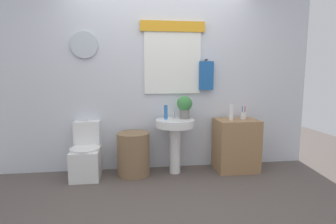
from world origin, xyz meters
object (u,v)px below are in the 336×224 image
object	(u,v)px
wooden_cabinet	(236,145)
lotion_bottle	(231,112)
pedestal_sink	(175,133)
toothbrush_cup	(243,115)
laundry_hamper	(133,154)
toilet	(87,156)
soap_bottle	(166,112)
potted_plant	(185,106)

from	to	relation	value
wooden_cabinet	lotion_bottle	size ratio (longest dim) A/B	3.34
pedestal_sink	toothbrush_cup	xyz separation A→B (m)	(0.97, 0.02, 0.21)
laundry_hamper	wooden_cabinet	world-z (taller)	wooden_cabinet
toilet	pedestal_sink	xyz separation A→B (m)	(1.18, -0.03, 0.28)
pedestal_sink	wooden_cabinet	xyz separation A→B (m)	(0.87, 0.00, -0.20)
soap_bottle	toothbrush_cup	bearing A→B (deg)	-1.59
soap_bottle	toothbrush_cup	distance (m)	1.09
laundry_hamper	potted_plant	size ratio (longest dim) A/B	1.85
laundry_hamper	soap_bottle	world-z (taller)	soap_bottle
toilet	laundry_hamper	bearing A→B (deg)	-3.23
toilet	potted_plant	world-z (taller)	potted_plant
laundry_hamper	potted_plant	distance (m)	0.95
wooden_cabinet	soap_bottle	distance (m)	1.10
wooden_cabinet	lotion_bottle	bearing A→B (deg)	-158.14
soap_bottle	lotion_bottle	bearing A→B (deg)	-5.77
wooden_cabinet	lotion_bottle	world-z (taller)	lotion_bottle
laundry_hamper	potted_plant	bearing A→B (deg)	4.87
pedestal_sink	lotion_bottle	distance (m)	0.82
lotion_bottle	soap_bottle	bearing A→B (deg)	174.23
toilet	toothbrush_cup	world-z (taller)	toothbrush_cup
wooden_cabinet	pedestal_sink	bearing A→B (deg)	180.00
toilet	potted_plant	size ratio (longest dim) A/B	2.36
toilet	lotion_bottle	distance (m)	2.03
laundry_hamper	toothbrush_cup	world-z (taller)	toothbrush_cup
toothbrush_cup	wooden_cabinet	bearing A→B (deg)	-168.75
soap_bottle	potted_plant	world-z (taller)	potted_plant
laundry_hamper	toothbrush_cup	size ratio (longest dim) A/B	3.11
toothbrush_cup	soap_bottle	bearing A→B (deg)	178.41
soap_bottle	toothbrush_cup	world-z (taller)	soap_bottle
wooden_cabinet	potted_plant	bearing A→B (deg)	175.30
laundry_hamper	lotion_bottle	bearing A→B (deg)	-1.72
toilet	soap_bottle	world-z (taller)	soap_bottle
laundry_hamper	wooden_cabinet	size ratio (longest dim) A/B	0.80
soap_bottle	toothbrush_cup	size ratio (longest dim) A/B	1.03
toilet	wooden_cabinet	world-z (taller)	toilet
pedestal_sink	lotion_bottle	size ratio (longest dim) A/B	3.43
pedestal_sink	potted_plant	distance (m)	0.39
lotion_bottle	toothbrush_cup	xyz separation A→B (m)	(0.20, 0.06, -0.06)
pedestal_sink	lotion_bottle	world-z (taller)	lotion_bottle
pedestal_sink	toothbrush_cup	bearing A→B (deg)	1.17
toilet	lotion_bottle	xyz separation A→B (m)	(1.95, -0.07, 0.55)
wooden_cabinet	soap_bottle	world-z (taller)	soap_bottle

